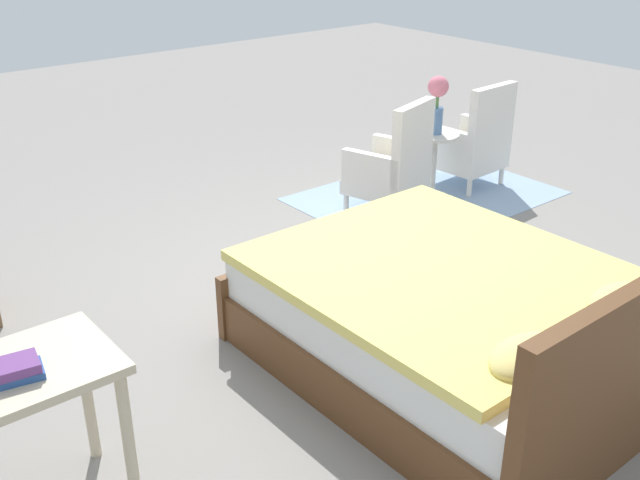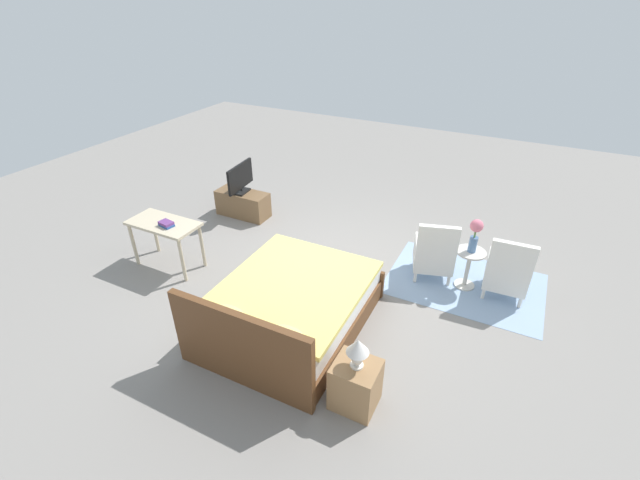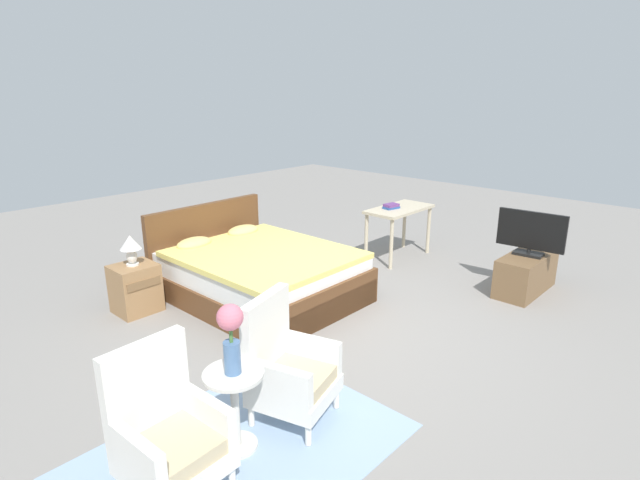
{
  "view_description": "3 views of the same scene",
  "coord_description": "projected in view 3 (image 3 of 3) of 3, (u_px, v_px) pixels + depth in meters",
  "views": [
    {
      "loc": [
        2.63,
        3.37,
        2.38
      ],
      "look_at": [
        0.19,
        0.35,
        0.57
      ],
      "focal_mm": 42.0,
      "sensor_mm": 36.0,
      "label": 1
    },
    {
      "loc": [
        -2.24,
        4.56,
        3.66
      ],
      "look_at": [
        -0.09,
        0.3,
        0.79
      ],
      "focal_mm": 24.0,
      "sensor_mm": 36.0,
      "label": 2
    },
    {
      "loc": [
        -3.56,
        -3.01,
        2.33
      ],
      "look_at": [
        0.04,
        0.32,
        0.83
      ],
      "focal_mm": 28.0,
      "sensor_mm": 36.0,
      "label": 3
    }
  ],
  "objects": [
    {
      "name": "flower_vase",
      "position": [
        231.0,
        332.0,
        3.13
      ],
      "size": [
        0.17,
        0.17,
        0.48
      ],
      "color": "#4C709E",
      "rests_on": "side_table"
    },
    {
      "name": "tv_flatscreen",
      "position": [
        531.0,
        233.0,
        5.77
      ],
      "size": [
        0.23,
        0.76,
        0.52
      ],
      "color": "black",
      "rests_on": "tv_stand"
    },
    {
      "name": "armchair_by_window_right",
      "position": [
        287.0,
        369.0,
        3.61
      ],
      "size": [
        0.67,
        0.67,
        0.92
      ],
      "color": "white",
      "rests_on": "floor_rug"
    },
    {
      "name": "floor_rug",
      "position": [
        243.0,
        450.0,
        3.35
      ],
      "size": [
        2.1,
        1.5,
        0.01
      ],
      "color": "#8EA8C6",
      "rests_on": "ground_plane"
    },
    {
      "name": "vanity_desk",
      "position": [
        399.0,
        215.0,
        7.01
      ],
      "size": [
        1.04,
        0.52,
        0.73
      ],
      "color": "beige",
      "rests_on": "ground_plane"
    },
    {
      "name": "table_lamp",
      "position": [
        131.0,
        246.0,
        5.23
      ],
      "size": [
        0.22,
        0.22,
        0.33
      ],
      "color": "silver",
      "rests_on": "nightstand"
    },
    {
      "name": "side_table",
      "position": [
        235.0,
        401.0,
        3.28
      ],
      "size": [
        0.4,
        0.4,
        0.57
      ],
      "color": "beige",
      "rests_on": "ground_plane"
    },
    {
      "name": "nightstand",
      "position": [
        136.0,
        288.0,
        5.37
      ],
      "size": [
        0.44,
        0.41,
        0.53
      ],
      "color": "#997047",
      "rests_on": "ground_plane"
    },
    {
      "name": "tv_stand",
      "position": [
        526.0,
        273.0,
        5.91
      ],
      "size": [
        0.96,
        0.4,
        0.46
      ],
      "color": "brown",
      "rests_on": "ground_plane"
    },
    {
      "name": "book_stack",
      "position": [
        391.0,
        206.0,
        6.91
      ],
      "size": [
        0.24,
        0.18,
        0.07
      ],
      "color": "#284C8E",
      "rests_on": "vanity_desk"
    },
    {
      "name": "bed",
      "position": [
        258.0,
        273.0,
        5.73
      ],
      "size": [
        1.68,
        2.11,
        0.96
      ],
      "color": "brown",
      "rests_on": "ground_plane"
    },
    {
      "name": "armchair_by_window_left",
      "position": [
        167.0,
        435.0,
        2.93
      ],
      "size": [
        0.57,
        0.57,
        0.92
      ],
      "color": "white",
      "rests_on": "floor_rug"
    },
    {
      "name": "ground_plane",
      "position": [
        340.0,
        324.0,
        5.14
      ],
      "size": [
        16.0,
        16.0,
        0.0
      ],
      "primitive_type": "plane",
      "color": "gray"
    }
  ]
}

